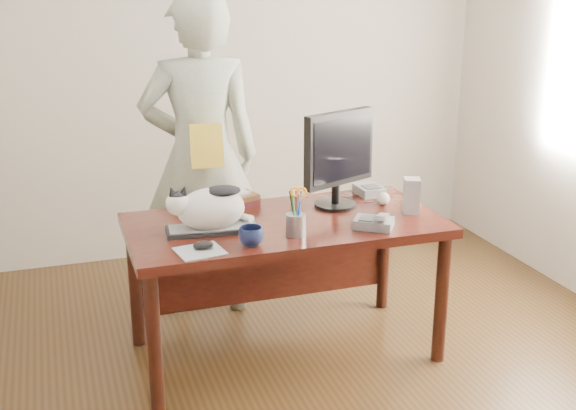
# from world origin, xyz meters

# --- Properties ---
(room) EXTENTS (4.50, 4.50, 4.50)m
(room) POSITION_xyz_m (0.00, 0.00, 1.35)
(room) COLOR black
(room) RESTS_ON ground
(desk) EXTENTS (1.60, 0.80, 0.75)m
(desk) POSITION_xyz_m (0.00, 0.68, 0.60)
(desk) COLOR black
(desk) RESTS_ON ground
(keyboard) EXTENTS (0.46, 0.21, 0.03)m
(keyboard) POSITION_xyz_m (-0.39, 0.56, 0.76)
(keyboard) COLOR black
(keyboard) RESTS_ON desk
(cat) EXTENTS (0.44, 0.24, 0.25)m
(cat) POSITION_xyz_m (-0.40, 0.56, 0.88)
(cat) COLOR white
(cat) RESTS_ON keyboard
(monitor) EXTENTS (0.45, 0.30, 0.52)m
(monitor) POSITION_xyz_m (0.34, 0.72, 1.05)
(monitor) COLOR black
(monitor) RESTS_ON desk
(pen_cup) EXTENTS (0.13, 0.13, 0.25)m
(pen_cup) POSITION_xyz_m (-0.02, 0.38, 0.82)
(pen_cup) COLOR gray
(pen_cup) RESTS_ON desk
(mousepad) EXTENTS (0.23, 0.22, 0.00)m
(mousepad) POSITION_xyz_m (-0.50, 0.32, 0.75)
(mousepad) COLOR #A3A9AF
(mousepad) RESTS_ON desk
(mouse) EXTENTS (0.10, 0.07, 0.04)m
(mouse) POSITION_xyz_m (-0.48, 0.34, 0.77)
(mouse) COLOR black
(mouse) RESTS_ON mousepad
(coffee_mug) EXTENTS (0.16, 0.16, 0.09)m
(coffee_mug) POSITION_xyz_m (-0.26, 0.31, 0.80)
(coffee_mug) COLOR black
(coffee_mug) RESTS_ON desk
(phone) EXTENTS (0.23, 0.22, 0.09)m
(phone) POSITION_xyz_m (0.39, 0.36, 0.78)
(phone) COLOR slate
(phone) RESTS_ON desk
(speaker) EXTENTS (0.11, 0.12, 0.19)m
(speaker) POSITION_xyz_m (0.67, 0.52, 0.84)
(speaker) COLOR gray
(speaker) RESTS_ON desk
(baseball) EXTENTS (0.07, 0.07, 0.07)m
(baseball) POSITION_xyz_m (0.59, 0.68, 0.79)
(baseball) COLOR white
(baseball) RESTS_ON desk
(book_stack) EXTENTS (0.25, 0.22, 0.08)m
(book_stack) POSITION_xyz_m (-0.16, 0.93, 0.78)
(book_stack) COLOR #491316
(book_stack) RESTS_ON desk
(calculator) EXTENTS (0.14, 0.18, 0.05)m
(calculator) POSITION_xyz_m (0.60, 0.89, 0.78)
(calculator) COLOR slate
(calculator) RESTS_ON desk
(person) EXTENTS (0.73, 0.52, 1.89)m
(person) POSITION_xyz_m (-0.29, 1.28, 0.95)
(person) COLOR beige
(person) RESTS_ON ground
(held_book) EXTENTS (0.19, 0.12, 0.25)m
(held_book) POSITION_xyz_m (-0.29, 1.11, 1.05)
(held_book) COLOR gold
(held_book) RESTS_ON person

